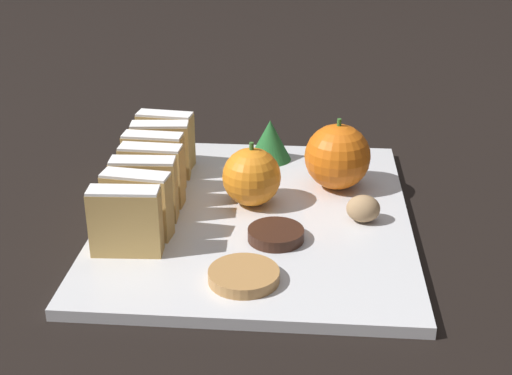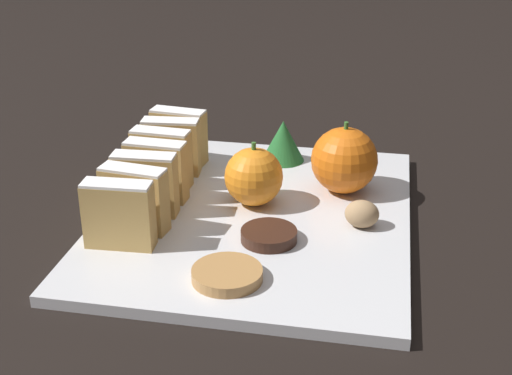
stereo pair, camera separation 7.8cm
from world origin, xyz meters
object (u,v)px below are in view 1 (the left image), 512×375
(orange_far, at_px, (252,177))
(chocolate_cookie, at_px, (276,234))
(orange_near, at_px, (337,157))
(walnut, at_px, (363,209))

(orange_far, relative_size, chocolate_cookie, 1.27)
(orange_near, distance_m, walnut, 0.09)
(orange_far, bearing_deg, chocolate_cookie, -68.92)
(walnut, distance_m, chocolate_cookie, 0.10)
(orange_near, height_order, walnut, orange_near)
(orange_far, bearing_deg, walnut, -15.33)
(orange_far, height_order, walnut, orange_far)
(walnut, bearing_deg, orange_far, 164.67)
(orange_far, xyz_separation_m, walnut, (0.12, -0.03, -0.02))
(orange_near, height_order, orange_far, orange_near)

